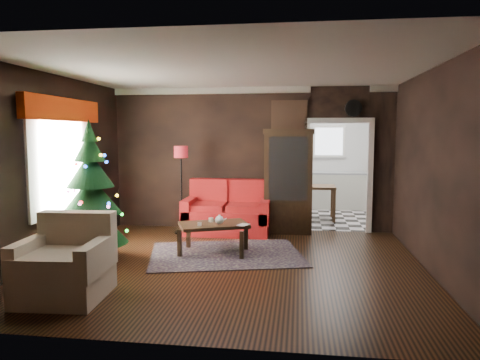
# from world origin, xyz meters

# --- Properties ---
(floor) EXTENTS (5.50, 5.50, 0.00)m
(floor) POSITION_xyz_m (0.00, 0.00, 0.00)
(floor) COLOR black
(floor) RESTS_ON ground
(ceiling) EXTENTS (5.50, 5.50, 0.00)m
(ceiling) POSITION_xyz_m (0.00, 0.00, 2.80)
(ceiling) COLOR white
(ceiling) RESTS_ON ground
(wall_back) EXTENTS (5.50, 0.00, 5.50)m
(wall_back) POSITION_xyz_m (0.00, 2.50, 1.40)
(wall_back) COLOR black
(wall_back) RESTS_ON ground
(wall_front) EXTENTS (5.50, 0.00, 5.50)m
(wall_front) POSITION_xyz_m (0.00, -2.50, 1.40)
(wall_front) COLOR black
(wall_front) RESTS_ON ground
(wall_left) EXTENTS (0.00, 5.50, 5.50)m
(wall_left) POSITION_xyz_m (-2.75, 0.00, 1.40)
(wall_left) COLOR black
(wall_left) RESTS_ON ground
(wall_right) EXTENTS (0.00, 5.50, 5.50)m
(wall_right) POSITION_xyz_m (2.75, 0.00, 1.40)
(wall_right) COLOR black
(wall_right) RESTS_ON ground
(doorway) EXTENTS (1.10, 0.10, 2.10)m
(doorway) POSITION_xyz_m (1.70, 2.50, 1.05)
(doorway) COLOR white
(doorway) RESTS_ON ground
(left_window) EXTENTS (0.05, 1.60, 1.40)m
(left_window) POSITION_xyz_m (-2.71, 0.20, 1.45)
(left_window) COLOR white
(left_window) RESTS_ON wall_left
(valance) EXTENTS (0.12, 2.10, 0.35)m
(valance) POSITION_xyz_m (-2.63, 0.20, 2.27)
(valance) COLOR #A62705
(valance) RESTS_ON wall_left
(kitchen_floor) EXTENTS (3.00, 3.00, 0.00)m
(kitchen_floor) POSITION_xyz_m (1.70, 4.00, 0.00)
(kitchen_floor) COLOR silver
(kitchen_floor) RESTS_ON ground
(kitchen_window) EXTENTS (0.70, 0.06, 0.70)m
(kitchen_window) POSITION_xyz_m (1.70, 5.45, 1.70)
(kitchen_window) COLOR white
(kitchen_window) RESTS_ON ground
(rug) EXTENTS (2.68, 2.22, 0.01)m
(rug) POSITION_xyz_m (-0.17, 0.54, 0.01)
(rug) COLOR #292125
(rug) RESTS_ON ground
(loveseat) EXTENTS (1.70, 0.90, 1.00)m
(loveseat) POSITION_xyz_m (-0.40, 2.05, 0.50)
(loveseat) COLOR maroon
(loveseat) RESTS_ON ground
(curio_cabinet) EXTENTS (0.90, 0.45, 1.90)m
(curio_cabinet) POSITION_xyz_m (0.75, 2.27, 0.95)
(curio_cabinet) COLOR black
(curio_cabinet) RESTS_ON ground
(floor_lamp) EXTENTS (0.36, 0.36, 1.68)m
(floor_lamp) POSITION_xyz_m (-1.27, 1.94, 0.83)
(floor_lamp) COLOR black
(floor_lamp) RESTS_ON ground
(christmas_tree) EXTENTS (1.37, 1.37, 1.99)m
(christmas_tree) POSITION_xyz_m (-2.09, -0.08, 1.05)
(christmas_tree) COLOR black
(christmas_tree) RESTS_ON ground
(armchair) EXTENTS (1.02, 1.02, 0.99)m
(armchair) POSITION_xyz_m (-1.72, -1.55, 0.46)
(armchair) COLOR tan
(armchair) RESTS_ON ground
(coffee_table) EXTENTS (1.22, 0.99, 0.47)m
(coffee_table) POSITION_xyz_m (-0.38, 0.58, 0.25)
(coffee_table) COLOR black
(coffee_table) RESTS_ON rug
(teapot) EXTENTS (0.19, 0.19, 0.15)m
(teapot) POSITION_xyz_m (-0.28, 0.52, 0.56)
(teapot) COLOR white
(teapot) RESTS_ON coffee_table
(cup_a) EXTENTS (0.10, 0.10, 0.07)m
(cup_a) POSITION_xyz_m (-0.44, 0.69, 0.52)
(cup_a) COLOR beige
(cup_a) RESTS_ON coffee_table
(cup_b) EXTENTS (0.08, 0.08, 0.05)m
(cup_b) POSITION_xyz_m (-0.56, 0.38, 0.51)
(cup_b) COLOR silver
(cup_b) RESTS_ON coffee_table
(book) EXTENTS (0.14, 0.07, 0.19)m
(book) POSITION_xyz_m (0.04, 0.52, 0.58)
(book) COLOR #937856
(book) RESTS_ON coffee_table
(wall_clock) EXTENTS (0.32, 0.32, 0.06)m
(wall_clock) POSITION_xyz_m (1.95, 2.45, 2.38)
(wall_clock) COLOR silver
(wall_clock) RESTS_ON wall_back
(painting) EXTENTS (0.62, 0.05, 0.52)m
(painting) POSITION_xyz_m (0.75, 2.46, 2.25)
(painting) COLOR #BB723F
(painting) RESTS_ON wall_back
(kitchen_counter) EXTENTS (1.80, 0.60, 0.90)m
(kitchen_counter) POSITION_xyz_m (1.70, 5.20, 0.45)
(kitchen_counter) COLOR beige
(kitchen_counter) RESTS_ON ground
(kitchen_table) EXTENTS (0.70, 0.70, 0.75)m
(kitchen_table) POSITION_xyz_m (1.40, 3.70, 0.38)
(kitchen_table) COLOR brown
(kitchen_table) RESTS_ON ground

